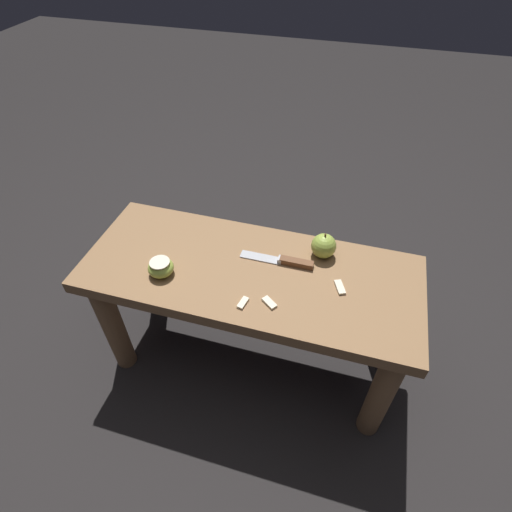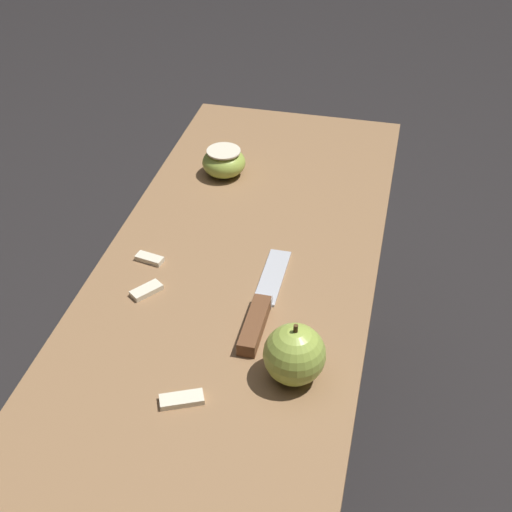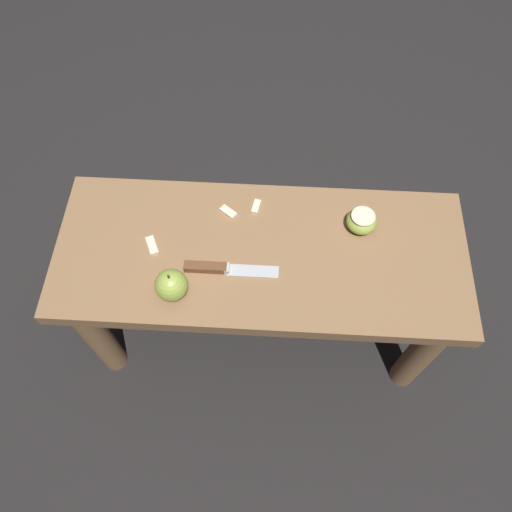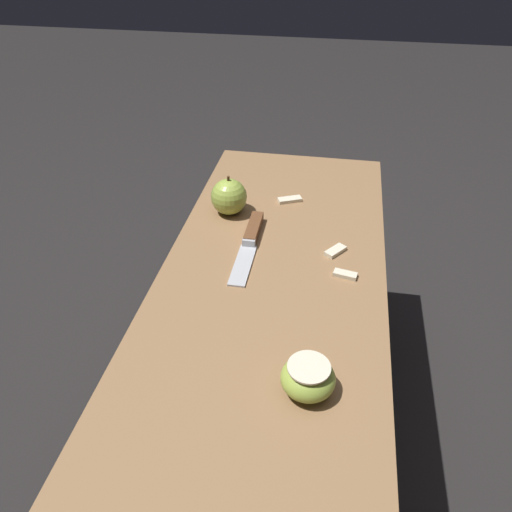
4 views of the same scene
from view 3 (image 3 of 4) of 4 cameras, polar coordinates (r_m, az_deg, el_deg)
ground_plane at (r=1.67m, az=0.43°, el=-7.81°), size 8.00×8.00×0.00m
wooden_bench at (r=1.33m, az=0.54°, el=-1.76°), size 1.03×0.41×0.49m
knife at (r=1.20m, az=-4.38°, el=-1.41°), size 0.23×0.03×0.02m
apple_whole at (r=1.16m, az=-9.64°, el=-3.31°), size 0.08×0.08×0.09m
apple_cut at (r=1.28m, az=11.98°, el=3.93°), size 0.08×0.08×0.05m
apple_slice_near_knife at (r=1.26m, az=-11.79°, el=1.20°), size 0.04×0.06×0.01m
apple_slice_center at (r=1.29m, az=-3.18°, el=5.06°), size 0.05×0.04×0.01m
apple_slice_near_bowl at (r=1.30m, az=0.01°, el=5.68°), size 0.03×0.04×0.01m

